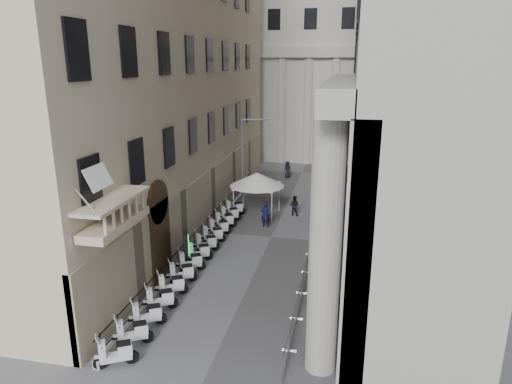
# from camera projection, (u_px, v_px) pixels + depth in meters

# --- Properties ---
(far_building) EXTENTS (22.00, 10.00, 30.00)m
(far_building) POSITION_uv_depth(u_px,v_px,m) (314.00, 31.00, 54.20)
(far_building) COLOR #B9B6AF
(far_building) RESTS_ON ground
(iron_fence) EXTENTS (0.30, 28.00, 1.40)m
(iron_fence) POSITION_uv_depth(u_px,v_px,m) (206.00, 239.00, 30.96)
(iron_fence) COLOR black
(iron_fence) RESTS_ON ground
(blue_awning) EXTENTS (1.60, 3.00, 3.00)m
(blue_awning) POSITION_uv_depth(u_px,v_px,m) (336.00, 210.00, 36.84)
(blue_awning) COLOR navy
(blue_awning) RESTS_ON ground
(flag) EXTENTS (1.00, 1.40, 8.20)m
(flag) POSITION_uv_depth(u_px,v_px,m) (116.00, 356.00, 18.67)
(flag) COLOR #9E0C11
(flag) RESTS_ON ground
(scooter_0) EXTENTS (1.50, 1.17, 1.50)m
(scooter_0) POSITION_uv_depth(u_px,v_px,m) (117.00, 366.00, 18.05)
(scooter_0) COLOR silver
(scooter_0) RESTS_ON ground
(scooter_1) EXTENTS (1.50, 1.17, 1.50)m
(scooter_1) POSITION_uv_depth(u_px,v_px,m) (134.00, 345.00, 19.41)
(scooter_1) COLOR silver
(scooter_1) RESTS_ON ground
(scooter_2) EXTENTS (1.50, 1.17, 1.50)m
(scooter_2) POSITION_uv_depth(u_px,v_px,m) (148.00, 326.00, 20.77)
(scooter_2) COLOR silver
(scooter_2) RESTS_ON ground
(scooter_3) EXTENTS (1.50, 1.17, 1.50)m
(scooter_3) POSITION_uv_depth(u_px,v_px,m) (161.00, 310.00, 22.13)
(scooter_3) COLOR silver
(scooter_3) RESTS_ON ground
(scooter_4) EXTENTS (1.50, 1.17, 1.50)m
(scooter_4) POSITION_uv_depth(u_px,v_px,m) (172.00, 295.00, 23.49)
(scooter_4) COLOR silver
(scooter_4) RESTS_ON ground
(scooter_5) EXTENTS (1.50, 1.17, 1.50)m
(scooter_5) POSITION_uv_depth(u_px,v_px,m) (182.00, 283.00, 24.84)
(scooter_5) COLOR silver
(scooter_5) RESTS_ON ground
(scooter_6) EXTENTS (1.50, 1.17, 1.50)m
(scooter_6) POSITION_uv_depth(u_px,v_px,m) (191.00, 271.00, 26.20)
(scooter_6) COLOR silver
(scooter_6) RESTS_ON ground
(scooter_7) EXTENTS (1.50, 1.17, 1.50)m
(scooter_7) POSITION_uv_depth(u_px,v_px,m) (199.00, 261.00, 27.56)
(scooter_7) COLOR silver
(scooter_7) RESTS_ON ground
(scooter_8) EXTENTS (1.50, 1.17, 1.50)m
(scooter_8) POSITION_uv_depth(u_px,v_px,m) (206.00, 251.00, 28.92)
(scooter_8) COLOR silver
(scooter_8) RESTS_ON ground
(scooter_9) EXTENTS (1.50, 1.17, 1.50)m
(scooter_9) POSITION_uv_depth(u_px,v_px,m) (213.00, 243.00, 30.28)
(scooter_9) COLOR silver
(scooter_9) RESTS_ON ground
(scooter_10) EXTENTS (1.50, 1.17, 1.50)m
(scooter_10) POSITION_uv_depth(u_px,v_px,m) (219.00, 235.00, 31.64)
(scooter_10) COLOR silver
(scooter_10) RESTS_ON ground
(scooter_11) EXTENTS (1.50, 1.17, 1.50)m
(scooter_11) POSITION_uv_depth(u_px,v_px,m) (225.00, 228.00, 32.99)
(scooter_11) COLOR silver
(scooter_11) RESTS_ON ground
(scooter_12) EXTENTS (1.50, 1.17, 1.50)m
(scooter_12) POSITION_uv_depth(u_px,v_px,m) (230.00, 221.00, 34.35)
(scooter_12) COLOR silver
(scooter_12) RESTS_ON ground
(scooter_13) EXTENTS (1.50, 1.17, 1.50)m
(scooter_13) POSITION_uv_depth(u_px,v_px,m) (235.00, 215.00, 35.71)
(scooter_13) COLOR silver
(scooter_13) RESTS_ON ground
(barrier_0) EXTENTS (0.60, 2.40, 1.10)m
(barrier_0) POSITION_uv_depth(u_px,v_px,m) (285.00, 370.00, 17.79)
(barrier_0) COLOR #A2A5AA
(barrier_0) RESTS_ON ground
(barrier_1) EXTENTS (0.60, 2.40, 1.10)m
(barrier_1) POSITION_uv_depth(u_px,v_px,m) (293.00, 334.00, 20.14)
(barrier_1) COLOR #A2A5AA
(barrier_1) RESTS_ON ground
(barrier_2) EXTENTS (0.60, 2.40, 1.10)m
(barrier_2) POSITION_uv_depth(u_px,v_px,m) (299.00, 306.00, 22.50)
(barrier_2) COLOR #A2A5AA
(barrier_2) RESTS_ON ground
(barrier_3) EXTENTS (0.60, 2.40, 1.10)m
(barrier_3) POSITION_uv_depth(u_px,v_px,m) (305.00, 282.00, 24.85)
(barrier_3) COLOR #A2A5AA
(barrier_3) RESTS_ON ground
(barrier_4) EXTENTS (0.60, 2.40, 1.10)m
(barrier_4) POSITION_uv_depth(u_px,v_px,m) (309.00, 263.00, 27.20)
(barrier_4) COLOR #A2A5AA
(barrier_4) RESTS_ON ground
(barrier_5) EXTENTS (0.60, 2.40, 1.10)m
(barrier_5) POSITION_uv_depth(u_px,v_px,m) (313.00, 247.00, 29.55)
(barrier_5) COLOR #A2A5AA
(barrier_5) RESTS_ON ground
(barrier_6) EXTENTS (0.60, 2.40, 1.10)m
(barrier_6) POSITION_uv_depth(u_px,v_px,m) (316.00, 233.00, 31.91)
(barrier_6) COLOR #A2A5AA
(barrier_6) RESTS_ON ground
(barrier_7) EXTENTS (0.60, 2.40, 1.10)m
(barrier_7) POSITION_uv_depth(u_px,v_px,m) (318.00, 222.00, 34.26)
(barrier_7) COLOR #A2A5AA
(barrier_7) RESTS_ON ground
(security_tent) EXTENTS (4.20, 4.20, 3.41)m
(security_tent) POSITION_uv_depth(u_px,v_px,m) (257.00, 179.00, 35.06)
(security_tent) COLOR silver
(security_tent) RESTS_ON ground
(street_lamp) EXTENTS (2.21, 0.98, 7.11)m
(street_lamp) POSITION_uv_depth(u_px,v_px,m) (245.00, 154.00, 37.69)
(street_lamp) COLOR gray
(street_lamp) RESTS_ON ground
(info_kiosk) EXTENTS (0.58, 0.96, 1.95)m
(info_kiosk) POSITION_uv_depth(u_px,v_px,m) (186.00, 248.00, 26.88)
(info_kiosk) COLOR black
(info_kiosk) RESTS_ON ground
(pedestrian_a) EXTENTS (0.76, 0.57, 1.90)m
(pedestrian_a) POSITION_uv_depth(u_px,v_px,m) (266.00, 215.00, 32.91)
(pedestrian_a) COLOR black
(pedestrian_a) RESTS_ON ground
(pedestrian_b) EXTENTS (0.89, 0.75, 1.61)m
(pedestrian_b) POSITION_uv_depth(u_px,v_px,m) (294.00, 205.00, 35.45)
(pedestrian_b) COLOR black
(pedestrian_b) RESTS_ON ground
(pedestrian_c) EXTENTS (0.99, 0.94, 1.71)m
(pedestrian_c) POSITION_uv_depth(u_px,v_px,m) (287.00, 169.00, 47.07)
(pedestrian_c) COLOR black
(pedestrian_c) RESTS_ON ground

